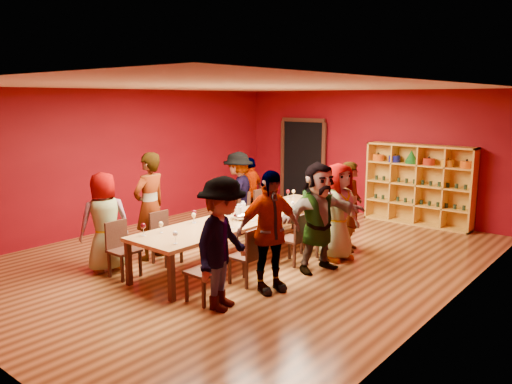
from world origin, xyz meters
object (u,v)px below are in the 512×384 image
chair_person_right_4 (336,222)px  spittoon_bowl (241,216)px  person_left_4 (250,193)px  chair_person_right_0 (208,268)px  shelving_unit (419,181)px  wine_bottle (305,196)px  chair_person_left_4 (264,208)px  chair_person_left_3 (248,212)px  person_right_0 (223,244)px  chair_person_right_2 (296,236)px  tasting_table (246,219)px  person_left_3 (238,193)px  chair_person_right_3 (319,228)px  person_right_4 (351,207)px  chair_person_left_0 (121,246)px  person_right_1 (269,232)px  person_left_1 (150,206)px  person_right_3 (338,212)px  person_left_0 (105,222)px  chair_person_right_1 (249,253)px  person_right_2 (318,217)px  chair_person_left_1 (164,235)px

chair_person_right_4 → spittoon_bowl: (-0.82, -1.80, 0.32)m
person_left_4 → chair_person_right_0: size_ratio=1.75×
shelving_unit → wine_bottle: (-1.34, -2.58, -0.12)m
shelving_unit → chair_person_left_4: shelving_unit is taller
chair_person_left_3 → wine_bottle: 1.22m
person_right_0 → chair_person_right_2: (-0.29, 2.11, -0.41)m
chair_person_right_4 → wine_bottle: (-0.85, 0.18, 0.37)m
tasting_table → person_left_3: bearing=136.7°
chair_person_right_4 → chair_person_right_3: bearing=-90.0°
person_left_4 → chair_person_right_4: size_ratio=1.75×
person_right_4 → wine_bottle: 1.17m
tasting_table → chair_person_right_3: chair_person_right_3 is taller
chair_person_left_0 → person_right_1: bearing=24.7°
person_left_1 → chair_person_left_3: person_left_1 is taller
person_left_1 → person_right_3: size_ratio=1.11×
chair_person_right_2 → chair_person_right_3: bearing=90.0°
person_left_0 → chair_person_right_1: person_left_0 is taller
chair_person_right_2 → person_right_4: bearing=77.1°
chair_person_left_0 → spittoon_bowl: (1.00, 1.75, 0.32)m
person_right_2 → person_right_3: (-0.05, 0.71, -0.05)m
chair_person_left_0 → chair_person_right_4: size_ratio=1.00×
chair_person_left_4 → chair_person_left_0: bearing=-90.0°
tasting_table → person_right_2: person_right_2 is taller
chair_person_left_4 → person_right_4: (2.12, -0.08, 0.34)m
tasting_table → chair_person_left_3: bearing=129.7°
chair_person_right_3 → wine_bottle: bearing=137.1°
chair_person_left_3 → person_right_0: (2.11, -2.97, 0.41)m
tasting_table → person_right_2: size_ratio=2.49×
wine_bottle → chair_person_right_0: bearing=-76.8°
chair_person_right_3 → chair_person_right_1: bearing=-90.0°
chair_person_right_3 → person_right_4: size_ratio=0.53×
person_left_1 → person_right_0: 2.57m
person_right_1 → person_right_4: 2.55m
chair_person_right_4 → spittoon_bowl: 2.01m
chair_person_left_4 → person_right_3: 2.35m
tasting_table → chair_person_right_2: chair_person_right_2 is taller
person_right_4 → tasting_table: bearing=119.0°
chair_person_left_1 → person_left_3: person_left_3 is taller
chair_person_right_0 → shelving_unit: bearing=85.5°
chair_person_right_4 → chair_person_left_1: bearing=-124.1°
person_left_3 → chair_person_left_4: size_ratio=1.94×
wine_bottle → chair_person_right_1: bearing=-72.7°
person_left_0 → chair_person_right_4: person_left_0 is taller
chair_person_right_4 → person_right_4: (0.30, 0.00, 0.34)m
person_left_0 → person_right_1: size_ratio=0.91×
chair_person_right_0 → person_right_1: 1.05m
chair_person_left_4 → person_left_4: 0.47m
chair_person_left_1 → chair_person_right_2: bearing=36.9°
person_right_0 → spittoon_bowl: bearing=17.8°
person_left_1 → chair_person_right_4: size_ratio=2.13×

